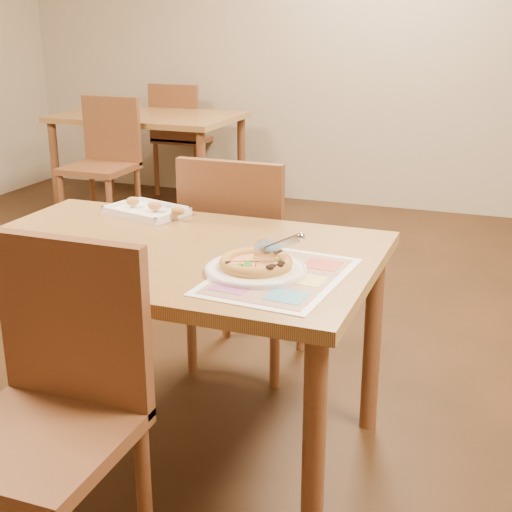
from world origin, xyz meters
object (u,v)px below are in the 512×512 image
(bg_chair_near, at_px, (105,149))
(pizza, at_px, (256,263))
(plate, at_px, (256,270))
(menu, at_px, (279,276))
(dining_table, at_px, (168,274))
(bg_table, at_px, (149,126))
(appetizer_tray, at_px, (148,211))
(chair_far, at_px, (239,241))
(chair_near, at_px, (55,379))
(bg_chair_far, at_px, (179,126))
(pizza_cutter, at_px, (278,246))

(bg_chair_near, relative_size, pizza, 2.26)
(plate, relative_size, menu, 0.61)
(dining_table, distance_m, plate, 0.37)
(bg_table, height_order, appetizer_tray, appetizer_tray)
(bg_chair_near, relative_size, plate, 1.64)
(bg_table, bearing_deg, chair_far, -53.95)
(chair_far, height_order, plate, chair_far)
(bg_table, height_order, bg_chair_near, bg_chair_near)
(chair_near, height_order, bg_chair_far, same)
(menu, bearing_deg, dining_table, 163.22)
(dining_table, bearing_deg, menu, -16.78)
(chair_near, xyz_separation_m, bg_chair_near, (-1.60, 2.80, 0.00))
(chair_far, distance_m, bg_table, 2.72)
(dining_table, xyz_separation_m, bg_table, (-1.60, 2.80, 0.00))
(plate, bearing_deg, pizza, 112.71)
(plate, distance_m, menu, 0.07)
(chair_far, xyz_separation_m, appetizer_tray, (-0.25, -0.27, 0.17))
(chair_near, bearing_deg, appetizer_tray, 104.77)
(bg_chair_near, xyz_separation_m, pizza_cutter, (1.99, -2.29, 0.23))
(pizza, xyz_separation_m, menu, (0.07, -0.02, -0.02))
(pizza, height_order, menu, pizza)
(bg_chair_far, xyz_separation_m, menu, (2.01, -3.43, 0.16))
(pizza, bearing_deg, menu, -12.16)
(pizza, bearing_deg, bg_chair_far, 119.59)
(dining_table, height_order, bg_chair_far, bg_chair_far)
(dining_table, xyz_separation_m, chair_far, (-0.00, 0.60, -0.07))
(plate, xyz_separation_m, pizza, (-0.00, 0.01, 0.02))
(chair_near, xyz_separation_m, plate, (0.34, 0.49, 0.16))
(chair_far, relative_size, bg_chair_far, 1.00)
(bg_table, xyz_separation_m, bg_chair_far, (0.00, 0.50, -0.07))
(bg_table, height_order, plate, plate)
(bg_table, distance_m, plate, 3.50)
(bg_table, relative_size, appetizer_tray, 3.91)
(plate, xyz_separation_m, pizza_cutter, (0.05, 0.03, 0.07))
(dining_table, bearing_deg, bg_chair_far, 115.85)
(chair_far, height_order, bg_table, chair_far)
(bg_table, height_order, pizza, pizza)
(bg_chair_far, distance_m, menu, 3.98)
(bg_table, distance_m, menu, 3.55)
(appetizer_tray, height_order, menu, appetizer_tray)
(appetizer_tray, distance_m, menu, 0.80)
(bg_table, relative_size, menu, 2.76)
(bg_chair_near, bearing_deg, plate, -50.03)
(dining_table, relative_size, bg_chair_far, 2.77)
(pizza, distance_m, menu, 0.08)
(dining_table, relative_size, bg_table, 1.00)
(pizza_cutter, xyz_separation_m, menu, (0.02, -0.03, -0.08))
(menu, bearing_deg, bg_table, 124.52)
(dining_table, height_order, pizza_cutter, pizza_cutter)
(pizza_cutter, bearing_deg, plate, 179.85)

